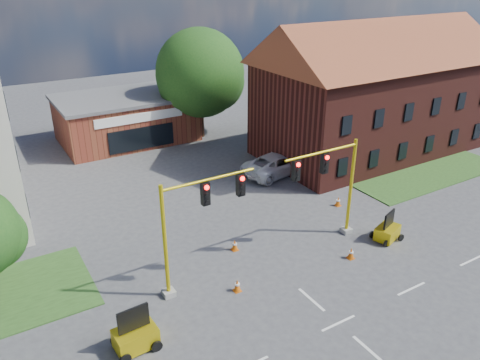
{
  "coord_description": "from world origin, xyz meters",
  "views": [
    {
      "loc": [
        -12.78,
        -12.29,
        15.23
      ],
      "look_at": [
        0.62,
        10.0,
        3.32
      ],
      "focal_mm": 35.0,
      "sensor_mm": 36.0,
      "label": 1
    }
  ],
  "objects_px": {
    "trailer_west": "(135,336)",
    "pickup_white": "(277,164)",
    "signal_mast_east": "(331,181)",
    "signal_mast_west": "(195,220)",
    "trailer_east": "(387,231)"
  },
  "relations": [
    {
      "from": "trailer_east",
      "to": "signal_mast_east",
      "type": "bearing_deg",
      "value": 130.24
    },
    {
      "from": "signal_mast_east",
      "to": "pickup_white",
      "type": "xyz_separation_m",
      "value": [
        3.22,
        9.78,
        -3.08
      ]
    },
    {
      "from": "trailer_west",
      "to": "signal_mast_east",
      "type": "bearing_deg",
      "value": 8.05
    },
    {
      "from": "pickup_white",
      "to": "signal_mast_east",
      "type": "bearing_deg",
      "value": 152.49
    },
    {
      "from": "signal_mast_west",
      "to": "pickup_white",
      "type": "height_order",
      "value": "signal_mast_west"
    },
    {
      "from": "trailer_west",
      "to": "signal_mast_west",
      "type": "bearing_deg",
      "value": 27.93
    },
    {
      "from": "trailer_west",
      "to": "pickup_white",
      "type": "relative_size",
      "value": 0.34
    },
    {
      "from": "signal_mast_west",
      "to": "pickup_white",
      "type": "bearing_deg",
      "value": 39.36
    },
    {
      "from": "signal_mast_west",
      "to": "signal_mast_east",
      "type": "relative_size",
      "value": 1.0
    },
    {
      "from": "signal_mast_east",
      "to": "trailer_west",
      "type": "height_order",
      "value": "signal_mast_east"
    },
    {
      "from": "signal_mast_west",
      "to": "signal_mast_east",
      "type": "xyz_separation_m",
      "value": [
        8.71,
        0.0,
        0.0
      ]
    },
    {
      "from": "signal_mast_west",
      "to": "trailer_west",
      "type": "height_order",
      "value": "signal_mast_west"
    },
    {
      "from": "trailer_west",
      "to": "pickup_white",
      "type": "height_order",
      "value": "trailer_west"
    },
    {
      "from": "pickup_white",
      "to": "trailer_east",
      "type": "bearing_deg",
      "value": 170.58
    },
    {
      "from": "trailer_west",
      "to": "trailer_east",
      "type": "distance_m",
      "value": 16.2
    }
  ]
}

